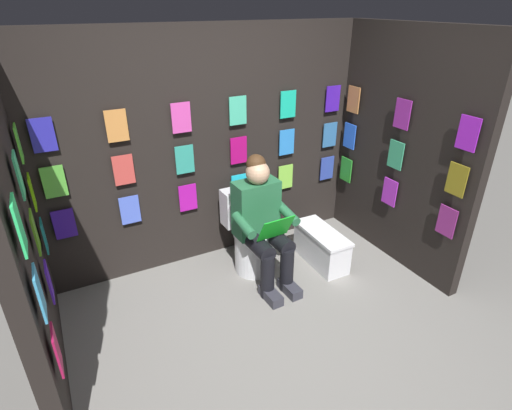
# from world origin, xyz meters

# --- Properties ---
(ground_plane) EXTENTS (30.00, 30.00, 0.00)m
(ground_plane) POSITION_xyz_m (0.00, 0.00, 0.00)
(ground_plane) COLOR gray
(display_wall_back) EXTENTS (3.18, 0.14, 2.20)m
(display_wall_back) POSITION_xyz_m (0.00, -1.71, 1.10)
(display_wall_back) COLOR black
(display_wall_back) RESTS_ON ground
(display_wall_left) EXTENTS (0.14, 1.66, 2.20)m
(display_wall_left) POSITION_xyz_m (-1.59, -0.83, 1.10)
(display_wall_left) COLOR black
(display_wall_left) RESTS_ON ground
(display_wall_right) EXTENTS (0.14, 1.66, 2.20)m
(display_wall_right) POSITION_xyz_m (1.59, -0.83, 1.10)
(display_wall_right) COLOR black
(display_wall_right) RESTS_ON ground
(toilet) EXTENTS (0.41, 0.56, 0.77)m
(toilet) POSITION_xyz_m (-0.20, -1.26, 0.33)
(toilet) COLOR white
(toilet) RESTS_ON ground
(person_reading) EXTENTS (0.53, 0.69, 1.19)m
(person_reading) POSITION_xyz_m (-0.21, -1.03, 0.60)
(person_reading) COLOR #286B42
(person_reading) RESTS_ON ground
(comic_longbox_near) EXTENTS (0.28, 0.66, 0.35)m
(comic_longbox_near) POSITION_xyz_m (-0.85, -0.98, 0.18)
(comic_longbox_near) COLOR silver
(comic_longbox_near) RESTS_ON ground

